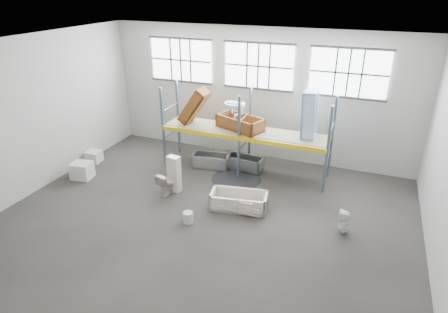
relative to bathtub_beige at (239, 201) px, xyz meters
The scene contains 33 objects.
floor 1.22m from the bathtub_beige, 127.45° to the right, with size 12.00×10.00×0.10m, color #49433E.
ceiling 4.94m from the bathtub_beige, 127.45° to the right, with size 12.00×10.00×0.10m, color silver.
wall_back 4.74m from the bathtub_beige, 99.92° to the left, with size 12.00×0.10×5.00m, color #AFABA2.
wall_front 6.44m from the bathtub_beige, 96.85° to the right, with size 12.00×0.10×5.00m, color #ACA99F.
wall_left 7.19m from the bathtub_beige, behind, with size 0.10×10.00×5.00m, color #A5A29A.
window_left 6.52m from the bathtub_beige, 134.41° to the left, with size 2.60×0.04×1.60m, color white.
window_mid 5.26m from the bathtub_beige, 100.19° to the left, with size 2.60×0.04×1.60m, color white.
window_right 5.78m from the bathtub_beige, 58.20° to the left, with size 2.60×0.04×1.60m, color white.
rack_upright_la 4.39m from the bathtub_beige, 152.19° to the left, with size 0.08×0.08×3.00m, color slate.
rack_upright_lb 5.04m from the bathtub_beige, 139.64° to the left, with size 0.08×0.08×3.00m, color slate.
rack_upright_ma 2.43m from the bathtub_beige, 110.14° to the left, with size 0.08×0.08×3.00m, color slate.
rack_upright_mb 3.47m from the bathtub_beige, 102.82° to the left, with size 0.08×0.08×3.00m, color slate.
rack_upright_ra 3.26m from the bathtub_beige, 40.69° to the left, with size 0.08×0.08×3.00m, color slate.
rack_upright_rb 4.09m from the bathtub_beige, 54.19° to the left, with size 0.08×0.08×3.00m, color slate.
rack_beam_front 2.43m from the bathtub_beige, 110.14° to the left, with size 6.00×0.10×0.14m, color yellow.
rack_beam_back 3.47m from the bathtub_beige, 102.82° to the left, with size 6.00×0.10×0.14m, color yellow.
shelf_deck 2.97m from the bathtub_beige, 105.68° to the left, with size 5.90×1.10×0.03m, color gray.
wet_patch 1.92m from the bathtub_beige, 112.21° to the left, with size 1.80×1.80×0.00m, color black.
bathtub_beige is the anchor object (origin of this frame).
cistern_spare 0.47m from the bathtub_beige, 42.95° to the right, with size 0.41×0.19×0.39m, color beige.
sink_in_tub 0.51m from the bathtub_beige, 147.47° to the right, with size 0.46×0.46×0.16m, color beige.
toilet_beige 2.51m from the bathtub_beige, behind, with size 0.41×0.72×0.74m, color beige.
cistern_tall 2.40m from the bathtub_beige, behind, with size 0.41×0.27×1.26m, color beige.
toilet_white 3.17m from the bathtub_beige, ahead, with size 0.32×0.32×0.71m, color white.
steel_tub_left 3.06m from the bathtub_beige, 129.81° to the left, with size 1.36×0.63×0.50m, color #B8BBBF, non-canonical shape.
steel_tub_right 2.75m from the bathtub_beige, 105.04° to the left, with size 1.35×0.63×0.50m, color #9DA1A4, non-canonical shape.
rust_tub_flat 3.18m from the bathtub_beige, 109.18° to the left, with size 1.70×0.80×0.48m, color brown, non-canonical shape.
rust_tub_tilted 4.13m from the bathtub_beige, 137.07° to the left, with size 1.44×0.68×0.41m, color #925F1C, non-canonical shape.
sink_on_shelf 3.01m from the bathtub_beige, 113.97° to the left, with size 0.71×0.55×0.63m, color silver.
blue_tub_upright 3.78m from the bathtub_beige, 61.31° to the left, with size 1.60×0.75×0.45m, color #9BC3EA, non-canonical shape.
bucket 1.71m from the bathtub_beige, 130.52° to the right, with size 0.29×0.29×0.34m, color beige.
carton_near 5.89m from the bathtub_beige, behind, with size 0.69×0.59×0.59m, color silver.
carton_far 6.48m from the bathtub_beige, behind, with size 0.53×0.53×0.44m, color silver.
Camera 1 is at (4.05, -8.71, 6.44)m, focal length 30.69 mm.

